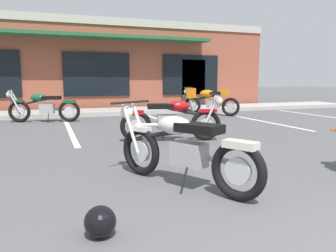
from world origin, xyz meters
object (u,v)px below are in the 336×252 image
at_px(motorcycle_green_cafe_racer, 172,119).
at_px(motorcycle_blue_standard, 208,100).
at_px(motorcycle_red_sportbike, 43,107).
at_px(helmet_on_pavement, 100,222).
at_px(motorcycle_foreground_classic, 182,148).

bearing_deg(motorcycle_green_cafe_racer, motorcycle_blue_standard, 54.78).
distance_m(motorcycle_red_sportbike, motorcycle_green_cafe_racer, 4.83).
bearing_deg(helmet_on_pavement, motorcycle_blue_standard, 57.62).
height_order(motorcycle_red_sportbike, motorcycle_blue_standard, same).
bearing_deg(motorcycle_blue_standard, motorcycle_red_sportbike, -179.28).
height_order(motorcycle_foreground_classic, motorcycle_blue_standard, same).
relative_size(motorcycle_red_sportbike, helmet_on_pavement, 7.93).
bearing_deg(motorcycle_foreground_classic, motorcycle_green_cafe_racer, 71.37).
distance_m(motorcycle_foreground_classic, motorcycle_blue_standard, 7.92).
distance_m(motorcycle_foreground_classic, helmet_on_pavement, 1.51).
height_order(motorcycle_foreground_classic, motorcycle_red_sportbike, same).
xyz_separation_m(motorcycle_blue_standard, helmet_on_pavement, (-4.99, -7.88, -0.40)).
xyz_separation_m(motorcycle_foreground_classic, motorcycle_green_cafe_racer, (0.91, 2.70, 0.00)).
bearing_deg(motorcycle_foreground_classic, helmet_on_pavement, -139.03).
distance_m(motorcycle_red_sportbike, helmet_on_pavement, 7.83).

